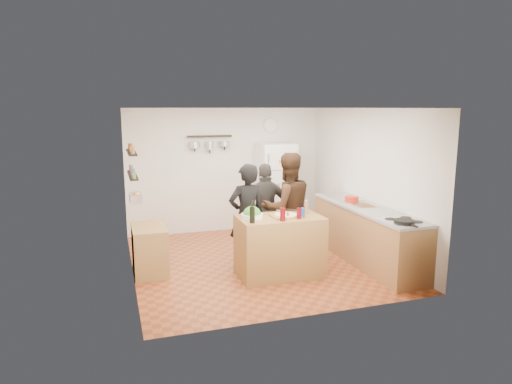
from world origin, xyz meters
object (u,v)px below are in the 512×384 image
object	(u,v)px
salad_bowl	(252,216)
side_table	(150,250)
person_back	(266,209)
person_center	(287,208)
person_left	(247,216)
prep_island	(280,246)
wall_clock	(270,125)
pepper_mill	(306,208)
skillet	(404,222)
counter_run	(367,235)
red_bowl	(352,199)
fridge	(275,187)
wine_bottle	(252,215)
salt_canister	(302,213)

from	to	relation	value
salad_bowl	side_table	size ratio (longest dim) A/B	0.40
side_table	person_back	bearing A→B (deg)	9.60
person_center	person_left	bearing A→B (deg)	3.79
prep_island	wall_clock	bearing A→B (deg)	73.32
person_left	pepper_mill	bearing A→B (deg)	143.31
pepper_mill	skillet	bearing A→B (deg)	-44.13
wall_clock	counter_run	bearing A→B (deg)	-74.08
pepper_mill	person_back	bearing A→B (deg)	107.58
pepper_mill	person_left	size ratio (longest dim) A/B	0.11
salad_bowl	person_center	bearing A→B (deg)	33.96
pepper_mill	red_bowl	xyz separation A→B (m)	(1.08, 0.54, -0.03)
counter_run	fridge	world-z (taller)	fridge
salad_bowl	person_back	size ratio (longest dim) A/B	0.20
person_back	side_table	size ratio (longest dim) A/B	1.98
prep_island	pepper_mill	distance (m)	0.71
person_left	counter_run	size ratio (longest dim) A/B	0.63
red_bowl	prep_island	bearing A→B (deg)	-158.93
salad_bowl	wall_clock	world-z (taller)	wall_clock
wine_bottle	person_left	size ratio (longest dim) A/B	0.14
wall_clock	side_table	world-z (taller)	wall_clock
person_center	fridge	distance (m)	1.95
pepper_mill	wine_bottle	bearing A→B (deg)	-164.13
person_back	fridge	bearing A→B (deg)	-106.05
salad_bowl	red_bowl	bearing A→B (deg)	15.47
salt_canister	person_back	bearing A→B (deg)	97.98
prep_island	skillet	world-z (taller)	skillet
skillet	fridge	bearing A→B (deg)	100.83
salt_canister	skillet	distance (m)	1.45
person_left	wine_bottle	bearing A→B (deg)	71.87
wine_bottle	person_center	world-z (taller)	person_center
salt_canister	side_table	bearing A→B (deg)	159.27
prep_island	fridge	size ratio (longest dim) A/B	0.69
person_back	wine_bottle	bearing A→B (deg)	73.14
salt_canister	fridge	distance (m)	2.62
salad_bowl	counter_run	bearing A→B (deg)	2.78
prep_island	red_bowl	distance (m)	1.72
wine_bottle	pepper_mill	world-z (taller)	wine_bottle
person_center	counter_run	distance (m)	1.38
pepper_mill	skillet	xyz separation A→B (m)	(1.03, -1.00, -0.05)
salt_canister	person_center	size ratio (longest dim) A/B	0.08
salad_bowl	fridge	size ratio (longest dim) A/B	0.18
person_center	pepper_mill	bearing A→B (deg)	101.06
salt_canister	wall_clock	distance (m)	3.17
salad_bowl	pepper_mill	bearing A→B (deg)	0.00
skillet	wall_clock	bearing A→B (deg)	99.89
pepper_mill	skillet	world-z (taller)	pepper_mill
salt_canister	counter_run	xyz separation A→B (m)	(1.28, 0.27, -0.53)
salad_bowl	prep_island	bearing A→B (deg)	-6.79
person_left	red_bowl	bearing A→B (deg)	175.17
counter_run	fridge	bearing A→B (deg)	108.06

